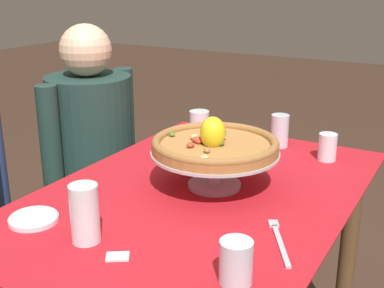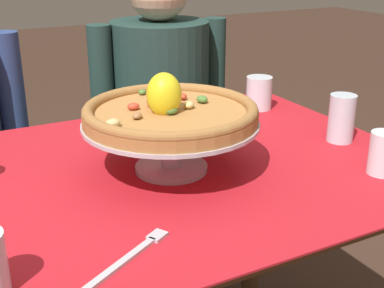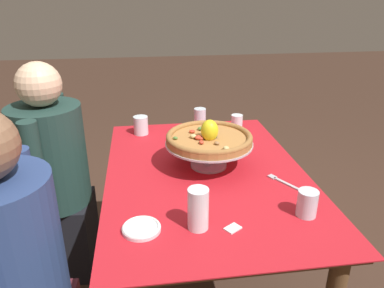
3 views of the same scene
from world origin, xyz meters
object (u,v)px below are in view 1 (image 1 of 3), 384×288
water_glass_back_right (199,124)px  diner_right (93,168)px  water_glass_side_right (280,133)px  pizza (215,144)px  side_plate (34,218)px  water_glass_front_right (327,148)px  pizza_stand (215,160)px  dinner_fork (279,239)px  water_glass_side_left (85,217)px  water_glass_front_left (236,265)px  sugar_packet (118,257)px

water_glass_back_right → diner_right: 0.51m
water_glass_side_right → pizza: bearing=175.6°
pizza → side_plate: (-0.42, 0.29, -0.12)m
water_glass_side_right → side_plate: size_ratio=0.94×
water_glass_front_right → pizza_stand: bearing=150.0°
water_glass_side_right → dinner_fork: (-0.65, -0.24, -0.05)m
pizza_stand → water_glass_front_right: (0.38, -0.22, -0.04)m
water_glass_side_left → dinner_fork: water_glass_side_left is taller
water_glass_front_left → water_glass_side_right: size_ratio=0.79×
pizza → side_plate: bearing=144.9°
pizza → water_glass_side_left: bearing=165.1°
water_glass_front_right → sugar_packet: (-0.83, 0.23, -0.04)m
water_glass_back_right → water_glass_front_left: bearing=-147.0°
water_glass_front_left → water_glass_side_right: (0.85, 0.22, 0.01)m
water_glass_back_right → water_glass_side_left: size_ratio=0.68×
water_glass_front_left → pizza_stand: bearing=32.1°
water_glass_back_right → diner_right: bearing=104.2°
pizza_stand → sugar_packet: bearing=179.3°
water_glass_back_right → side_plate: bearing=179.2°
side_plate → sugar_packet: bearing=-96.8°
pizza_stand → water_glass_front_right: bearing=-30.0°
pizza → water_glass_front_left: size_ratio=3.92×
pizza_stand → water_glass_side_left: bearing=165.1°
pizza → water_glass_front_right: 0.45m
pizza_stand → water_glass_front_left: (-0.41, -0.26, -0.04)m
pizza → dinner_fork: pizza is taller
pizza_stand → water_glass_front_right: size_ratio=4.05×
water_glass_front_left → diner_right: bearing=53.8°
water_glass_side_left → water_glass_side_right: 0.88m
water_glass_front_right → water_glass_side_right: bearing=72.9°
pizza_stand → side_plate: pizza_stand is taller
dinner_fork → water_glass_side_right: bearing=20.4°
water_glass_front_right → diner_right: size_ratio=0.08×
water_glass_front_left → diner_right: 1.23m
pizza → diner_right: diner_right is taller
side_plate → pizza: bearing=-35.1°
sugar_packet → water_glass_side_right: bearing=-2.5°
water_glass_front_right → side_plate: 0.95m
pizza_stand → water_glass_front_right: 0.44m
water_glass_front_right → water_glass_side_left: (-0.81, 0.33, 0.02)m
pizza_stand → water_glass_side_right: 0.44m
water_glass_front_right → water_glass_side_left: 0.88m
water_glass_front_left → water_glass_side_right: bearing=14.7°
pizza_stand → diner_right: 0.83m
water_glass_back_right → dinner_fork: 0.83m
water_glass_front_left → sugar_packet: 0.27m
water_glass_back_right → water_glass_front_right: (-0.04, -0.50, -0.00)m
pizza → diner_right: size_ratio=0.32×
water_glass_side_left → water_glass_side_right: size_ratio=1.20×
pizza_stand → water_glass_side_left: water_glass_side_left is taller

